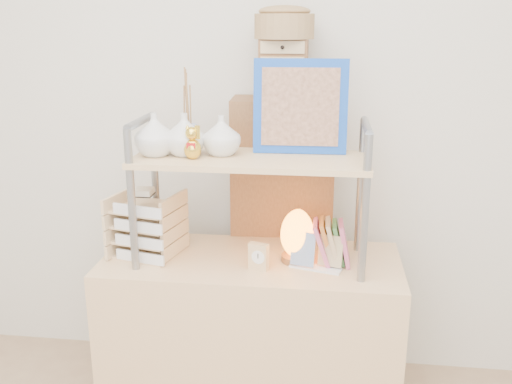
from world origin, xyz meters
The scene contains 10 objects.
room_shell centered at (0.00, 0.39, 1.69)m, with size 3.42×3.41×2.61m.
desk centered at (0.00, 1.20, 0.38)m, with size 1.20×0.50×0.75m, color tan.
cabinet centered at (0.09, 1.57, 0.68)m, with size 0.45×0.24×1.35m, color brown.
hutch centered at (-0.08, 1.21, 1.19)m, with size 0.90×0.34×0.79m.
letter_tray centered at (-0.43, 1.19, 0.86)m, with size 0.28×0.27×0.28m.
salt_lamp centered at (0.18, 1.20, 0.86)m, with size 0.14×0.13×0.22m.
desk_clock centered at (0.04, 1.10, 0.80)m, with size 0.08×0.05×0.11m.
postcard_stand centered at (0.26, 1.14, 0.79)m, with size 0.21×0.11×0.14m.
drawer_chest centered at (0.09, 1.55, 1.48)m, with size 0.20×0.16×0.25m.
woven_basket centered at (0.09, 1.55, 1.65)m, with size 0.25×0.25×0.10m, color olive.
Camera 1 is at (0.29, -0.91, 1.67)m, focal length 40.00 mm.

